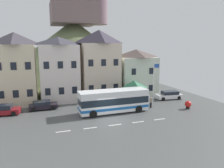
% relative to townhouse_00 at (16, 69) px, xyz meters
% --- Properties ---
extents(ground_plane, '(40.00, 60.00, 0.07)m').
position_rel_townhouse_00_xyz_m(ground_plane, '(11.62, -12.21, -5.68)').
color(ground_plane, '#4D4F4F').
extents(townhouse_00, '(5.82, 6.49, 11.30)m').
position_rel_townhouse_00_xyz_m(townhouse_00, '(0.00, 0.00, 0.00)').
color(townhouse_00, beige).
rests_on(townhouse_00, ground_plane).
extents(townhouse_01, '(6.17, 5.77, 10.69)m').
position_rel_townhouse_00_xyz_m(townhouse_01, '(6.57, -0.36, -0.30)').
color(townhouse_01, silver).
rests_on(townhouse_01, ground_plane).
extents(townhouse_02, '(6.42, 5.32, 11.94)m').
position_rel_townhouse_00_xyz_m(townhouse_02, '(13.49, -0.59, 0.32)').
color(townhouse_02, beige).
rests_on(townhouse_02, ground_plane).
extents(townhouse_03, '(6.85, 5.74, 8.59)m').
position_rel_townhouse_00_xyz_m(townhouse_03, '(20.66, -0.38, -1.35)').
color(townhouse_03, silver).
rests_on(townhouse_03, ground_plane).
extents(hilltop_castle, '(42.57, 42.57, 23.66)m').
position_rel_townhouse_00_xyz_m(hilltop_castle, '(12.34, 19.98, 2.61)').
color(hilltop_castle, '#5E6A46').
rests_on(hilltop_castle, ground_plane).
extents(transit_bus, '(9.74, 2.89, 3.17)m').
position_rel_townhouse_00_xyz_m(transit_bus, '(13.03, -9.56, -4.05)').
color(transit_bus, white).
rests_on(transit_bus, ground_plane).
extents(bus_shelter, '(3.60, 3.60, 3.73)m').
position_rel_townhouse_00_xyz_m(bus_shelter, '(17.81, -5.79, -2.60)').
color(bus_shelter, '#473D33').
rests_on(bus_shelter, ground_plane).
extents(parked_car_00, '(4.02, 2.00, 1.24)m').
position_rel_townhouse_00_xyz_m(parked_car_00, '(3.67, -4.85, -5.03)').
color(parked_car_00, black).
rests_on(parked_car_00, ground_plane).
extents(parked_car_01, '(4.70, 2.33, 1.42)m').
position_rel_townhouse_00_xyz_m(parked_car_01, '(24.75, -5.52, -4.96)').
color(parked_car_01, white).
rests_on(parked_car_01, ground_plane).
extents(parked_car_02, '(4.69, 2.37, 1.40)m').
position_rel_townhouse_00_xyz_m(parked_car_02, '(18.56, -5.07, -4.96)').
color(parked_car_02, silver).
rests_on(parked_car_02, ground_plane).
extents(parked_car_03, '(4.19, 2.23, 1.40)m').
position_rel_townhouse_00_xyz_m(parked_car_03, '(-1.38, -5.81, -4.97)').
color(parked_car_03, maroon).
rests_on(parked_car_03, ground_plane).
extents(pedestrian_00, '(0.32, 0.34, 1.65)m').
position_rel_townhouse_00_xyz_m(pedestrian_00, '(19.10, -9.18, -4.73)').
color(pedestrian_00, black).
rests_on(pedestrian_00, ground_plane).
extents(pedestrian_01, '(0.33, 0.29, 1.57)m').
position_rel_townhouse_00_xyz_m(pedestrian_01, '(16.61, -7.33, -4.80)').
color(pedestrian_01, black).
rests_on(pedestrian_01, ground_plane).
extents(public_bench, '(1.74, 0.48, 0.87)m').
position_rel_townhouse_00_xyz_m(public_bench, '(19.48, -3.34, -5.17)').
color(public_bench, '#33473D').
rests_on(public_bench, ground_plane).
extents(flagpole, '(0.95, 0.10, 6.54)m').
position_rel_townhouse_00_xyz_m(flagpole, '(20.15, -8.08, -1.83)').
color(flagpole, silver).
rests_on(flagpole, ground_plane).
extents(harbour_buoy, '(0.96, 0.96, 1.21)m').
position_rel_townhouse_00_xyz_m(harbour_buoy, '(23.98, -11.54, -4.97)').
color(harbour_buoy, black).
rests_on(harbour_buoy, ground_plane).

